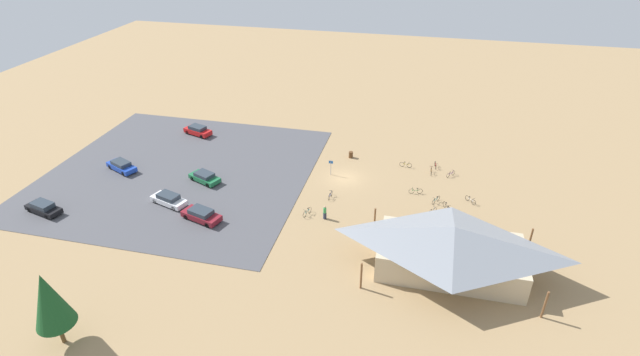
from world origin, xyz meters
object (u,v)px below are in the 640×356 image
at_px(bicycle_blue_mid_cluster, 330,195).
at_px(bicycle_purple_edge_north, 451,174).
at_px(bike_pavilion, 452,246).
at_px(bicycle_black_edge_south, 447,207).
at_px(lot_sign, 331,165).
at_px(car_black_inner_stall, 43,208).
at_px(visitor_near_lot, 325,212).
at_px(bicycle_silver_by_bin, 470,200).
at_px(pine_mideast, 49,300).
at_px(car_white_far_end, 169,199).
at_px(car_green_by_curb, 205,177).
at_px(bicycle_yellow_near_porch, 406,165).
at_px(bicycle_teal_front_row, 436,200).
at_px(bicycle_white_yard_right, 432,212).
at_px(bicycle_red_lone_west, 435,165).
at_px(car_blue_mid_lot, 121,166).
at_px(car_red_back_corner, 198,130).
at_px(trash_bin, 351,155).
at_px(bicycle_green_yard_center, 416,191).
at_px(bicycle_orange_lone_east, 431,171).
at_px(bicycle_teal_near_sign, 307,212).
at_px(car_maroon_front_row, 201,215).

bearing_deg(bicycle_blue_mid_cluster, bicycle_purple_edge_north, -148.27).
height_order(bike_pavilion, bicycle_black_edge_south, bike_pavilion).
height_order(lot_sign, car_black_inner_stall, lot_sign).
bearing_deg(visitor_near_lot, bicycle_silver_by_bin, -155.81).
bearing_deg(pine_mideast, car_white_far_end, -85.16).
relative_size(bicycle_blue_mid_cluster, car_green_by_curb, 0.35).
height_order(bicycle_yellow_near_porch, car_black_inner_stall, car_black_inner_stall).
height_order(bike_pavilion, lot_sign, bike_pavilion).
bearing_deg(bicycle_yellow_near_porch, bicycle_black_edge_south, 120.35).
distance_m(bicycle_teal_front_row, bicycle_white_yard_right, 2.80).
distance_m(bicycle_yellow_near_porch, car_black_inner_stall, 45.60).
distance_m(bicycle_yellow_near_porch, visitor_near_lot, 16.75).
bearing_deg(car_white_far_end, lot_sign, -146.36).
xyz_separation_m(bicycle_red_lone_west, car_white_far_end, (31.03, 16.90, 0.37)).
relative_size(car_blue_mid_lot, car_white_far_end, 1.00).
distance_m(car_blue_mid_lot, visitor_near_lot, 29.75).
bearing_deg(car_red_back_corner, bicycle_purple_edge_north, 173.60).
relative_size(trash_bin, lot_sign, 0.41).
bearing_deg(car_green_by_curb, car_white_far_end, 72.69).
xyz_separation_m(bike_pavilion, bicycle_purple_edge_north, (-0.22, -19.23, -2.51)).
height_order(pine_mideast, bicycle_purple_edge_north, pine_mideast).
relative_size(bicycle_white_yard_right, car_blue_mid_lot, 0.31).
height_order(bicycle_green_yard_center, bicycle_orange_lone_east, bicycle_orange_lone_east).
distance_m(pine_mideast, bicycle_teal_near_sign, 27.60).
relative_size(bicycle_red_lone_west, car_blue_mid_lot, 0.33).
height_order(bicycle_blue_mid_cluster, car_black_inner_stall, car_black_inner_stall).
bearing_deg(lot_sign, bicycle_black_edge_south, 161.51).
bearing_deg(visitor_near_lot, car_red_back_corner, -36.12).
xyz_separation_m(bike_pavilion, car_black_inner_stall, (46.26, 0.68, -2.13)).
height_order(bicycle_yellow_near_porch, bicycle_green_yard_center, bicycle_green_yard_center).
distance_m(bicycle_silver_by_bin, car_maroon_front_row, 32.08).
bearing_deg(bicycle_white_yard_right, car_blue_mid_lot, -1.57).
xyz_separation_m(bicycle_purple_edge_north, car_maroon_front_row, (27.82, 17.03, 0.39)).
relative_size(bicycle_blue_mid_cluster, bicycle_green_yard_center, 0.96).
bearing_deg(car_maroon_front_row, bicycle_blue_mid_cluster, -148.81).
bearing_deg(car_red_back_corner, bicycle_teal_near_sign, 141.73).
height_order(bicycle_blue_mid_cluster, bicycle_black_edge_south, bicycle_black_edge_south).
bearing_deg(bicycle_orange_lone_east, bicycle_red_lone_west, -105.62).
xyz_separation_m(lot_sign, car_black_inner_stall, (30.84, 16.66, -0.68)).
xyz_separation_m(trash_bin, car_green_by_curb, (17.32, 11.15, 0.25)).
bearing_deg(bicycle_blue_mid_cluster, bicycle_teal_front_row, -171.49).
relative_size(bicycle_teal_front_row, bicycle_silver_by_bin, 1.16).
relative_size(car_maroon_front_row, car_blue_mid_lot, 1.03).
bearing_deg(lot_sign, car_green_by_curb, 19.84).
xyz_separation_m(bicycle_blue_mid_cluster, bicycle_red_lone_west, (-12.41, -10.98, 0.00)).
relative_size(lot_sign, car_black_inner_stall, 0.45).
bearing_deg(car_black_inner_stall, trash_bin, -145.75).
xyz_separation_m(lot_sign, car_maroon_front_row, (12.18, 13.77, -0.67)).
height_order(car_red_back_corner, visitor_near_lot, visitor_near_lot).
bearing_deg(car_red_back_corner, bicycle_green_yard_center, 163.98).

